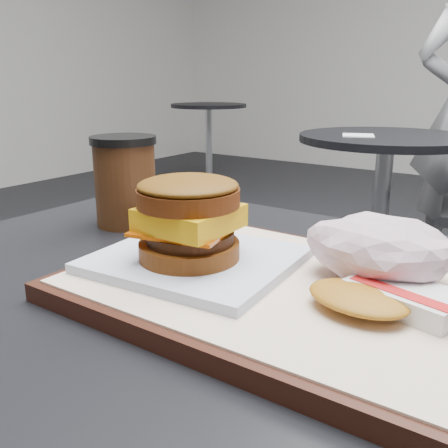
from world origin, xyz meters
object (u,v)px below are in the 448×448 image
crumpled_wrapper (380,249)px  customer_table (224,433)px  coffee_cup (125,179)px  neighbor_table (383,183)px  serving_tray (276,289)px  breakfast_sandwich (191,229)px  hash_brown (384,297)px

crumpled_wrapper → customer_table: bearing=-160.3°
customer_table → coffee_cup: bearing=158.1°
neighbor_table → coffee_cup: bearing=-85.8°
crumpled_wrapper → coffee_cup: 0.38m
serving_tray → crumpled_wrapper: (0.08, 0.05, 0.04)m
serving_tray → breakfast_sandwich: (-0.09, -0.02, 0.05)m
breakfast_sandwich → neighbor_table: breakfast_sandwich is taller
coffee_cup → neighbor_table: coffee_cup is taller
crumpled_wrapper → serving_tray: bearing=-145.0°
breakfast_sandwich → crumpled_wrapper: breakfast_sandwich is taller
breakfast_sandwich → crumpled_wrapper: bearing=24.4°
hash_brown → breakfast_sandwich: bearing=-175.6°
customer_table → serving_tray: serving_tray is taller
customer_table → serving_tray: 0.21m
serving_tray → hash_brown: size_ratio=2.95×
breakfast_sandwich → customer_table: bearing=46.4°
serving_tray → breakfast_sandwich: size_ratio=1.87×
customer_table → crumpled_wrapper: (0.14, 0.05, 0.24)m
customer_table → serving_tray: (0.06, -0.00, 0.20)m
serving_tray → breakfast_sandwich: bearing=-167.0°
crumpled_wrapper → neighbor_table: 1.69m
breakfast_sandwich → hash_brown: breakfast_sandwich is taller
customer_table → neighbor_table: size_ratio=1.07×
serving_tray → neighbor_table: (-0.41, 1.65, -0.23)m
hash_brown → coffee_cup: 0.42m
breakfast_sandwich → crumpled_wrapper: (0.16, 0.07, -0.01)m
hash_brown → neighbor_table: size_ratio=0.17×
customer_table → coffee_cup: (-0.24, 0.09, 0.25)m
hash_brown → coffee_cup: (-0.40, 0.10, 0.04)m
hash_brown → coffee_cup: bearing=165.5°
coffee_cup → neighbor_table: size_ratio=0.17×
breakfast_sandwich → neighbor_table: 1.73m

